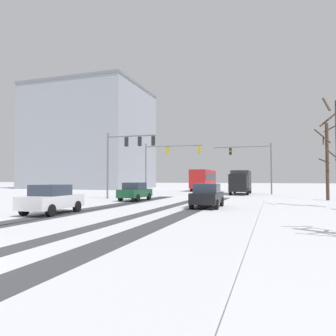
{
  "coord_description": "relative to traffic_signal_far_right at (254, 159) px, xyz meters",
  "views": [
    {
      "loc": [
        7.73,
        -4.21,
        1.94
      ],
      "look_at": [
        0.0,
        19.36,
        2.8
      ],
      "focal_mm": 33.89,
      "sensor_mm": 36.0,
      "label": 1
    }
  ],
  "objects": [
    {
      "name": "wheel_track_center",
      "position": [
        -2.56,
        -23.81,
        -4.5
      ],
      "size": [
        1.17,
        30.42,
        0.01
      ],
      "primitive_type": "cube",
      "color": "#424247",
      "rests_on": "ground"
    },
    {
      "name": "car_dark_green_lead",
      "position": [
        -9.6,
        -15.64,
        -3.69
      ],
      "size": [
        1.88,
        4.13,
        1.62
      ],
      "color": "#194C2D",
      "rests_on": "ground"
    },
    {
      "name": "traffic_signal_far_right",
      "position": [
        0.0,
        0.0,
        0.0
      ],
      "size": [
        7.34,
        0.38,
        6.5
      ],
      "color": "slate",
      "rests_on": "ground"
    },
    {
      "name": "wheel_track_left_lane",
      "position": [
        -4.73,
        -23.81,
        -4.5
      ],
      "size": [
        0.91,
        30.42,
        0.01
      ],
      "primitive_type": "cube",
      "color": "#424247",
      "rests_on": "ground"
    },
    {
      "name": "car_white_third",
      "position": [
        -9.6,
        -26.99,
        -3.69
      ],
      "size": [
        2.02,
        4.19,
        1.62
      ],
      "color": "silver",
      "rests_on": "ground"
    },
    {
      "name": "car_black_second",
      "position": [
        -2.06,
        -20.55,
        -3.69
      ],
      "size": [
        1.9,
        4.14,
        1.62
      ],
      "color": "black",
      "rests_on": "ground"
    },
    {
      "name": "office_building_far_left_block",
      "position": [
        -34.48,
        17.0,
        6.09
      ],
      "size": [
        22.81,
        19.23,
        21.17
      ],
      "color": "#9399A3",
      "rests_on": "ground"
    },
    {
      "name": "traffic_signal_far_left",
      "position": [
        -10.72,
        -3.83,
        0.2
      ],
      "size": [
        7.37,
        0.7,
        6.5
      ],
      "color": "slate",
      "rests_on": "ground"
    },
    {
      "name": "bus_oncoming",
      "position": [
        -8.63,
        9.88,
        -2.51
      ],
      "size": [
        2.85,
        11.05,
        3.38
      ],
      "color": "#B21E1E",
      "rests_on": "ground"
    },
    {
      "name": "sidewalk_kerb_right",
      "position": [
        3.49,
        -25.19,
        -4.44
      ],
      "size": [
        4.0,
        30.42,
        0.12
      ],
      "primitive_type": "cube",
      "color": "white",
      "rests_on": "ground"
    },
    {
      "name": "traffic_signal_near_left",
      "position": [
        -11.29,
        -13.91,
        0.26
      ],
      "size": [
        5.12,
        0.47,
        6.5
      ],
      "color": "slate",
      "rests_on": "ground"
    },
    {
      "name": "bare_tree_sidewalk_far",
      "position": [
        6.94,
        -10.0,
        -0.7
      ],
      "size": [
        2.24,
        2.29,
        7.05
      ],
      "color": "#423023",
      "rests_on": "ground"
    },
    {
      "name": "box_truck_delivery",
      "position": [
        -1.67,
        -0.51,
        -2.87
      ],
      "size": [
        2.32,
        7.41,
        3.02
      ],
      "color": "black",
      "rests_on": "ground"
    },
    {
      "name": "wheel_track_right_lane",
      "position": [
        -9.14,
        -23.81,
        -4.5
      ],
      "size": [
        1.12,
        30.42,
        0.01
      ],
      "primitive_type": "cube",
      "color": "#424247",
      "rests_on": "ground"
    },
    {
      "name": "wheel_track_oncoming",
      "position": [
        -8.36,
        -23.81,
        -4.5
      ],
      "size": [
        0.71,
        30.42,
        0.01
      ],
      "primitive_type": "cube",
      "color": "#424247",
      "rests_on": "ground"
    }
  ]
}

